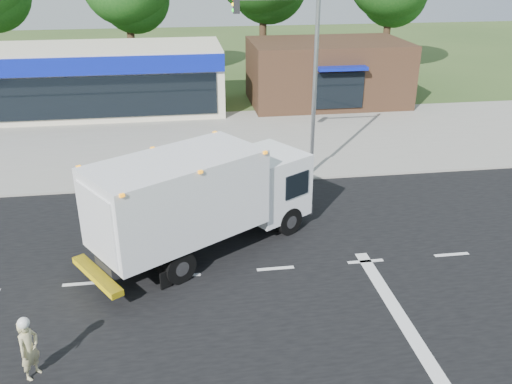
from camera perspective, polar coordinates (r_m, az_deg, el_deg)
ground at (r=17.54m, az=2.06°, el=-8.09°), size 120.00×120.00×0.00m
road_asphalt at (r=17.54m, az=2.06°, el=-8.08°), size 60.00×14.00×0.02m
sidewalk at (r=24.75m, az=-1.30°, el=2.11°), size 60.00×2.40×0.12m
parking_apron at (r=30.19m, az=-2.67°, el=6.11°), size 60.00×9.00×0.02m
lane_markings at (r=16.70m, az=7.54°, el=-10.07°), size 55.20×7.00×0.01m
ems_box_truck at (r=17.67m, az=-5.84°, el=-0.37°), size 8.11×6.39×3.57m
emergency_worker at (r=14.22m, az=-22.81°, el=-14.89°), size 0.61×0.69×1.69m
retail_strip_mall at (r=35.82m, az=-18.52°, el=11.12°), size 18.00×6.20×4.00m
brown_storefront at (r=36.65m, az=7.48°, el=12.40°), size 10.00×6.70×4.00m
traffic_signal_pole at (r=23.18m, az=4.71°, el=13.07°), size 3.51×0.25×8.00m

